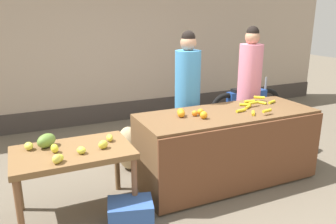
# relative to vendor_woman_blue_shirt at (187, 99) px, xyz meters

# --- Properties ---
(ground_plane) EXTENTS (24.00, 24.00, 0.00)m
(ground_plane) POSITION_rel_vendor_woman_blue_shirt_xyz_m (-0.28, -0.66, -0.92)
(ground_plane) COLOR #665B4C
(market_wall_back) EXTENTS (9.82, 0.23, 3.30)m
(market_wall_back) POSITION_rel_vendor_woman_blue_shirt_xyz_m (-0.28, 2.38, 0.70)
(market_wall_back) COLOR tan
(market_wall_back) RESTS_ON ground
(fruit_stall_counter) EXTENTS (2.19, 0.86, 0.89)m
(fruit_stall_counter) POSITION_rel_vendor_woman_blue_shirt_xyz_m (0.20, -0.68, -0.47)
(fruit_stall_counter) COLOR brown
(fruit_stall_counter) RESTS_ON ground
(side_table_wooden) EXTENTS (1.17, 0.73, 0.72)m
(side_table_wooden) POSITION_rel_vendor_woman_blue_shirt_xyz_m (-1.64, -0.66, -0.28)
(side_table_wooden) COLOR brown
(side_table_wooden) RESTS_ON ground
(banana_bunch_pile) EXTENTS (0.75, 0.64, 0.07)m
(banana_bunch_pile) POSITION_rel_vendor_woman_blue_shirt_xyz_m (0.64, -0.61, -0.00)
(banana_bunch_pile) COLOR yellow
(banana_bunch_pile) RESTS_ON fruit_stall_counter
(orange_pile) EXTENTS (0.33, 0.29, 0.09)m
(orange_pile) POSITION_rel_vendor_woman_blue_shirt_xyz_m (-0.29, -0.65, 0.01)
(orange_pile) COLOR orange
(orange_pile) RESTS_ON fruit_stall_counter
(mango_papaya_pile) EXTENTS (0.89, 0.64, 0.14)m
(mango_papaya_pile) POSITION_rel_vendor_woman_blue_shirt_xyz_m (-1.76, -0.60, -0.14)
(mango_papaya_pile) COLOR #D8D148
(mango_papaya_pile) RESTS_ON side_table_wooden
(vendor_woman_blue_shirt) EXTENTS (0.34, 0.34, 1.82)m
(vendor_woman_blue_shirt) POSITION_rel_vendor_woman_blue_shirt_xyz_m (0.00, 0.00, 0.00)
(vendor_woman_blue_shirt) COLOR #33333D
(vendor_woman_blue_shirt) RESTS_ON ground
(vendor_woman_pink_shirt) EXTENTS (0.34, 0.34, 1.86)m
(vendor_woman_pink_shirt) POSITION_rel_vendor_woman_blue_shirt_xyz_m (1.03, 0.02, 0.02)
(vendor_woman_pink_shirt) COLOR #33333D
(vendor_woman_pink_shirt) RESTS_ON ground
(parked_motorcycle) EXTENTS (1.60, 0.18, 0.88)m
(parked_motorcycle) POSITION_rel_vendor_woman_blue_shirt_xyz_m (1.81, 1.05, -0.52)
(parked_motorcycle) COLOR black
(parked_motorcycle) RESTS_ON ground
(produce_crate) EXTENTS (0.51, 0.42, 0.26)m
(produce_crate) POSITION_rel_vendor_woman_blue_shirt_xyz_m (-1.19, -1.09, -0.79)
(produce_crate) COLOR #3359A5
(produce_crate) RESTS_ON ground
(produce_sack) EXTENTS (0.43, 0.46, 0.60)m
(produce_sack) POSITION_rel_vendor_woman_blue_shirt_xyz_m (-0.81, 0.12, -0.62)
(produce_sack) COLOR tan
(produce_sack) RESTS_ON ground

